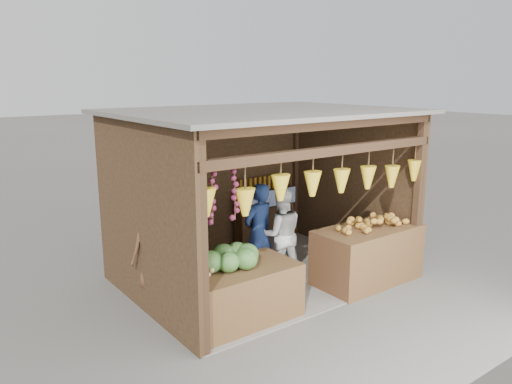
# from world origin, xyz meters

# --- Properties ---
(ground) EXTENTS (80.00, 80.00, 0.00)m
(ground) POSITION_xyz_m (0.00, 0.00, 0.00)
(ground) COLOR #514F49
(ground) RESTS_ON ground
(stall_structure) EXTENTS (4.30, 3.30, 2.66)m
(stall_structure) POSITION_xyz_m (-0.03, -0.04, 1.67)
(stall_structure) COLOR slate
(stall_structure) RESTS_ON ground
(back_shelf) EXTENTS (1.25, 0.32, 1.32)m
(back_shelf) POSITION_xyz_m (1.05, 1.28, 0.87)
(back_shelf) COLOR #382314
(back_shelf) RESTS_ON ground
(counter_left) EXTENTS (1.50, 0.85, 0.74)m
(counter_left) POSITION_xyz_m (-1.11, -0.99, 0.37)
(counter_left) COLOR #4D3119
(counter_left) RESTS_ON ground
(counter_right) EXTENTS (1.71, 0.85, 0.87)m
(counter_right) POSITION_xyz_m (1.22, -1.11, 0.44)
(counter_right) COLOR #4B2D19
(counter_right) RESTS_ON ground
(stool) EXTENTS (0.31, 0.31, 0.29)m
(stool) POSITION_xyz_m (-1.85, 0.06, 0.15)
(stool) COLOR black
(stool) RESTS_ON ground
(man_standing) EXTENTS (0.62, 0.45, 1.56)m
(man_standing) POSITION_xyz_m (-0.12, -0.07, 0.78)
(man_standing) COLOR #121F44
(man_standing) RESTS_ON ground
(woman_standing) EXTENTS (0.88, 0.80, 1.46)m
(woman_standing) POSITION_xyz_m (0.21, -0.20, 0.73)
(woman_standing) COLOR silver
(woman_standing) RESTS_ON ground
(vendor_seated) EXTENTS (0.59, 0.41, 1.15)m
(vendor_seated) POSITION_xyz_m (-1.85, 0.06, 0.86)
(vendor_seated) COLOR #543421
(vendor_seated) RESTS_ON stool
(melon_pile) EXTENTS (1.00, 0.50, 0.32)m
(melon_pile) POSITION_xyz_m (-1.17, -0.96, 0.90)
(melon_pile) COLOR #194913
(melon_pile) RESTS_ON counter_left
(tanfruit_pile) EXTENTS (0.34, 0.40, 0.13)m
(tanfruit_pile) POSITION_xyz_m (-1.69, -1.00, 0.80)
(tanfruit_pile) COLOR tan
(tanfruit_pile) RESTS_ON counter_left
(mango_pile) EXTENTS (1.40, 0.64, 0.22)m
(mango_pile) POSITION_xyz_m (1.27, -1.08, 0.98)
(mango_pile) COLOR #B54118
(mango_pile) RESTS_ON counter_right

